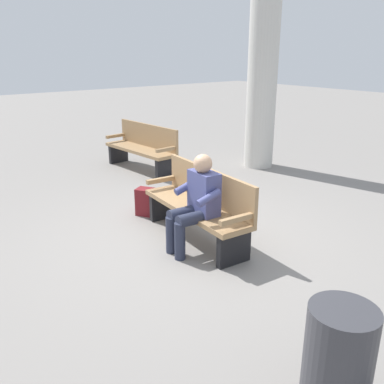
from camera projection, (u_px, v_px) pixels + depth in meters
ground_plane at (195, 238)px, 5.40m from camera, size 40.00×40.00×0.00m
bench_near at (200, 204)px, 5.29m from camera, size 1.84×0.64×0.90m
person_seated at (196, 201)px, 4.90m from camera, size 0.60×0.60×1.18m
backpack at (147, 202)px, 6.11m from camera, size 0.34×0.33×0.40m
bench_far at (143, 147)px, 8.36m from camera, size 1.83×0.62×0.90m
support_pillar at (262, 85)px, 8.24m from camera, size 0.59×0.59×3.28m
trash_bin at (339, 355)px, 2.83m from camera, size 0.47×0.47×0.72m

